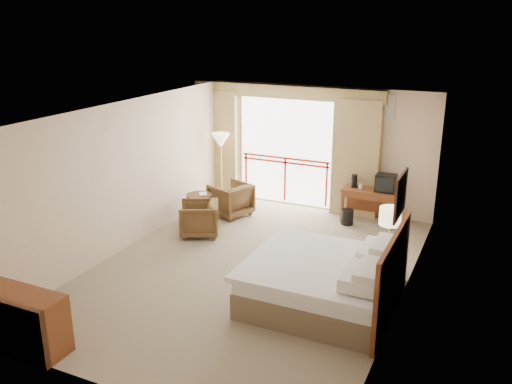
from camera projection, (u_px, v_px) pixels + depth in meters
The scene contains 29 objects.
floor at pixel (252, 269), 9.23m from camera, with size 7.00×7.00×0.00m, color #7F7359.
ceiling at pixel (251, 111), 8.39m from camera, with size 7.00×7.00×0.00m, color white.
wall_back at pixel (320, 148), 11.83m from camera, with size 5.00×5.00×0.00m, color beige.
wall_front at pixel (111, 286), 5.80m from camera, with size 5.00×5.00×0.00m, color beige.
wall_left at pixel (127, 175), 9.82m from camera, with size 7.00×7.00×0.00m, color beige.
wall_right at pixel (408, 217), 7.81m from camera, with size 7.00×7.00×0.00m, color beige.
balcony_door at pixel (286, 152), 12.18m from camera, with size 2.40×2.40×0.00m, color white.
balcony_railing at pixel (285, 168), 12.28m from camera, with size 2.09×0.03×1.02m.
curtain_left at pixel (219, 144), 12.71m from camera, with size 1.00×0.26×2.50m, color #937C4E.
curtain_right at pixel (356, 158), 11.39m from camera, with size 1.00×0.26×2.50m, color #937C4E.
valance at pixel (285, 92), 11.67m from camera, with size 4.40×0.22×0.28m, color #937C4E.
hvac_vent at pixel (383, 107), 10.97m from camera, with size 0.50×0.04×0.50m, color silver.
bed at pixel (325, 281), 7.99m from camera, with size 2.13×2.06×0.97m.
headboard at pixel (393, 277), 7.52m from camera, with size 0.06×2.10×1.30m, color #592814.
framed_art at pixel (400, 195), 7.15m from camera, with size 0.04×0.72×0.60m.
nightstand at pixel (386, 263), 8.76m from camera, with size 0.42×0.50×0.60m, color #592814.
table_lamp at pixel (390, 217), 8.56m from camera, with size 0.35×0.35×0.61m.
phone at pixel (382, 247), 8.55m from camera, with size 0.16×0.13×0.07m, color black.
desk at pixel (371, 196), 11.17m from camera, with size 1.11×0.54×0.73m.
tv at pixel (386, 183), 10.89m from camera, with size 0.40×0.32×0.36m.
coffee_maker at pixel (354, 181), 11.17m from camera, with size 0.13×0.13×0.27m, color black.
cup at pixel (360, 187), 11.10m from camera, with size 0.07×0.07×0.11m, color white.
wastebasket at pixel (347, 217), 11.16m from camera, with size 0.26×0.26×0.32m, color black.
armchair_far at pixel (231, 215), 11.74m from camera, with size 0.75×0.77×0.70m, color #49311A.
armchair_near at pixel (199, 235), 10.67m from camera, with size 0.72×0.74×0.67m, color #49311A.
side_table at pixel (199, 203), 11.25m from camera, with size 0.54×0.54×0.59m.
book at pixel (199, 194), 11.19m from camera, with size 0.16×0.21×0.02m, color white.
floor_lamp at pixel (221, 143), 12.10m from camera, with size 0.41×0.41×1.62m.
dresser at pixel (22, 322), 6.89m from camera, with size 1.19×0.51×0.79m.
Camera 1 is at (3.61, -7.55, 4.11)m, focal length 38.00 mm.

